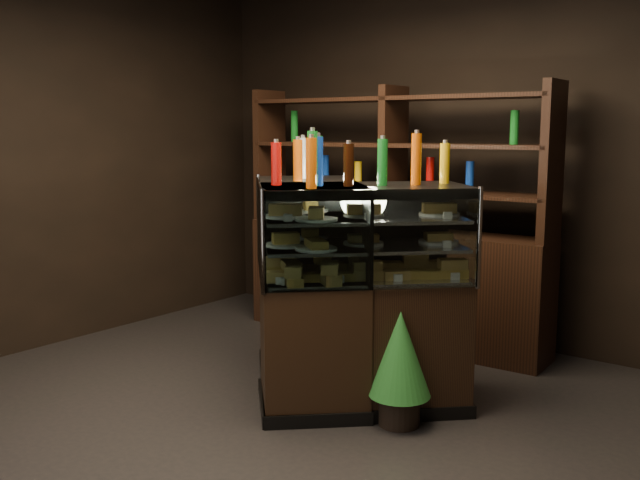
# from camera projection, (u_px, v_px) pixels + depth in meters

# --- Properties ---
(ground) EXTENTS (5.00, 5.00, 0.00)m
(ground) POSITION_uv_depth(u_px,v_px,m) (261.00, 441.00, 3.86)
(ground) COLOR black
(ground) RESTS_ON ground
(room_shell) EXTENTS (5.02, 5.02, 3.01)m
(room_shell) POSITION_uv_depth(u_px,v_px,m) (256.00, 75.00, 3.56)
(room_shell) COLOR black
(room_shell) RESTS_ON ground
(display_case) EXTENTS (1.73, 1.33, 1.36)m
(display_case) POSITION_uv_depth(u_px,v_px,m) (335.00, 326.00, 4.43)
(display_case) COLOR black
(display_case) RESTS_ON ground
(food_display) EXTENTS (1.36, 0.93, 0.42)m
(food_display) POSITION_uv_depth(u_px,v_px,m) (334.00, 241.00, 4.34)
(food_display) COLOR gold
(food_display) RESTS_ON display_case
(bottles_top) EXTENTS (1.19, 0.79, 0.30)m
(bottles_top) POSITION_uv_depth(u_px,v_px,m) (335.00, 160.00, 4.27)
(bottles_top) COLOR silver
(bottles_top) RESTS_ON display_case
(potted_conifer) EXTENTS (0.35, 0.35, 0.76)m
(potted_conifer) POSITION_uv_depth(u_px,v_px,m) (400.00, 352.00, 4.01)
(potted_conifer) COLOR black
(potted_conifer) RESTS_ON ground
(back_shelving) EXTENTS (2.53, 0.55, 2.00)m
(back_shelving) POSITION_uv_depth(u_px,v_px,m) (391.00, 265.00, 5.65)
(back_shelving) COLOR black
(back_shelving) RESTS_ON ground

